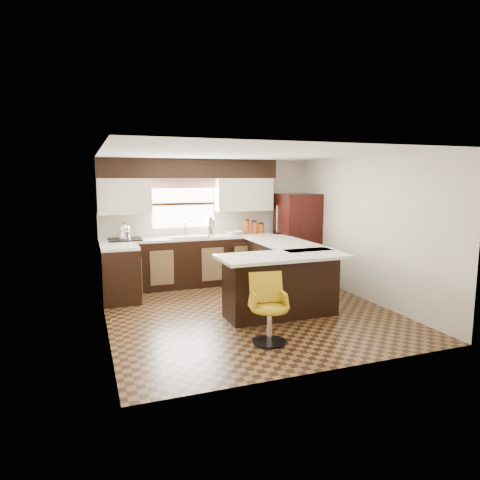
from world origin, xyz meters
name	(u,v)px	position (x,y,z in m)	size (l,w,h in m)	color
floor	(249,311)	(0.00, 0.00, 0.00)	(4.40, 4.40, 0.00)	#49301A
ceiling	(249,154)	(0.00, 0.00, 2.40)	(4.40, 4.40, 0.00)	silver
wall_back	(208,221)	(0.00, 2.20, 1.20)	(4.40, 4.40, 0.00)	beige
wall_front	(327,261)	(0.00, -2.20, 1.20)	(4.40, 4.40, 0.00)	beige
wall_left	(103,242)	(-2.10, 0.00, 1.20)	(4.40, 4.40, 0.00)	beige
wall_right	(365,229)	(2.10, 0.00, 1.20)	(4.40, 4.40, 0.00)	beige
base_cab_back	(191,262)	(-0.45, 1.90, 0.45)	(3.30, 0.60, 0.90)	black
base_cab_left	(120,275)	(-1.80, 1.25, 0.45)	(0.60, 0.70, 0.90)	black
counter_back	(190,238)	(-0.45, 1.90, 0.92)	(3.30, 0.60, 0.04)	silver
counter_left	(119,247)	(-1.80, 1.25, 0.92)	(0.60, 0.70, 0.04)	silver
soffit	(190,169)	(-0.40, 2.03, 2.22)	(3.40, 0.35, 0.36)	black
upper_cab_left	(124,196)	(-1.62, 2.03, 1.72)	(0.94, 0.35, 0.64)	beige
upper_cab_right	(244,195)	(0.68, 2.03, 1.72)	(1.14, 0.35, 0.64)	beige
window_pane	(184,204)	(-0.50, 2.18, 1.55)	(1.20, 0.02, 0.90)	white
valance	(184,184)	(-0.50, 2.14, 1.94)	(1.30, 0.06, 0.18)	#D19B93
sink	(188,236)	(-0.50, 1.88, 0.96)	(0.75, 0.45, 0.03)	#B2B2B7
dishwasher	(245,263)	(0.55, 1.61, 0.43)	(0.58, 0.03, 0.78)	black
cooktop	(125,239)	(-1.65, 1.88, 0.96)	(0.58, 0.50, 0.03)	black
peninsula_long	(284,271)	(0.90, 0.62, 0.45)	(0.60, 1.95, 0.90)	black
peninsula_return	(281,286)	(0.38, -0.35, 0.45)	(1.65, 0.60, 0.90)	black
counter_pen_long	(287,244)	(0.95, 0.62, 0.92)	(0.84, 1.95, 0.04)	silver
counter_pen_return	(283,256)	(0.35, -0.44, 0.92)	(1.89, 0.84, 0.04)	silver
refrigerator	(297,237)	(1.71, 1.68, 0.87)	(0.74, 0.71, 1.74)	black
bar_chair	(270,309)	(-0.22, -1.27, 0.44)	(0.47, 0.47, 0.87)	#B38910
kettle	(124,230)	(-1.66, 1.88, 1.12)	(0.22, 0.22, 0.30)	silver
percolator	(211,227)	(-0.04, 1.90, 1.11)	(0.15, 0.15, 0.32)	silver
mixing_bowl	(234,233)	(0.43, 1.90, 0.98)	(0.29, 0.29, 0.07)	white
canister_large	(246,227)	(0.70, 1.92, 1.08)	(0.12, 0.12, 0.26)	#9A3D15
canister_med	(254,228)	(0.87, 1.92, 1.06)	(0.13, 0.13, 0.23)	#9A3D15
canister_small	(261,229)	(1.02, 1.92, 1.04)	(0.13, 0.13, 0.18)	#9A3D15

